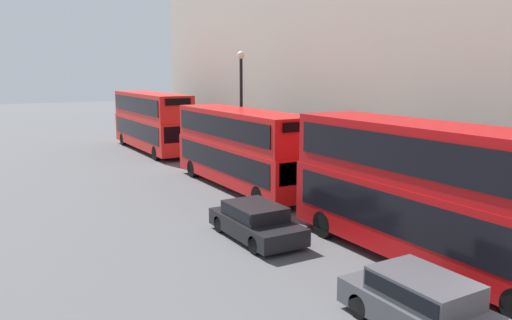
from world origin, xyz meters
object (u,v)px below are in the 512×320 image
object	(u,v)px
bus_second_in_queue	(241,145)
car_dark_sedan	(425,304)
bus_leading	(431,190)
car_hatchback	(256,220)
bus_third_in_queue	(151,119)

from	to	relation	value
bus_second_in_queue	car_dark_sedan	xyz separation A→B (m)	(-3.40, -15.31, -1.54)
bus_second_in_queue	car_dark_sedan	world-z (taller)	bus_second_in_queue
bus_leading	car_hatchback	distance (m)	6.32
bus_leading	car_dark_sedan	bearing A→B (deg)	-139.82
bus_third_in_queue	car_hatchback	bearing A→B (deg)	-98.84
bus_third_in_queue	car_dark_sedan	xyz separation A→B (m)	(-3.40, -29.75, -1.72)
bus_second_in_queue	car_hatchback	world-z (taller)	bus_second_in_queue
bus_second_in_queue	bus_leading	bearing A→B (deg)	-90.00
bus_leading	car_dark_sedan	world-z (taller)	bus_leading
bus_leading	car_dark_sedan	size ratio (longest dim) A/B	2.56
bus_leading	bus_third_in_queue	bearing A→B (deg)	90.00
bus_third_in_queue	car_hatchback	xyz separation A→B (m)	(-3.40, -21.86, -1.77)
car_hatchback	bus_third_in_queue	bearing A→B (deg)	81.16
car_hatchback	bus_leading	bearing A→B (deg)	-55.88
bus_third_in_queue	car_dark_sedan	world-z (taller)	bus_third_in_queue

